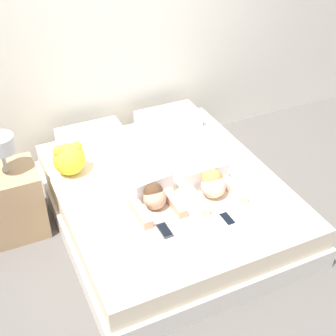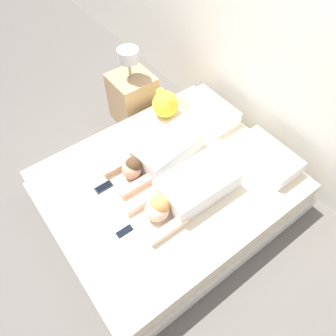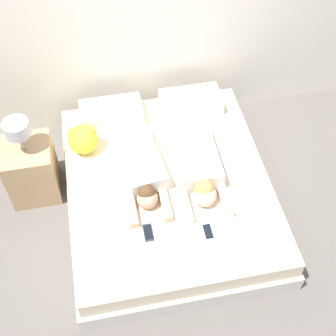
{
  "view_description": "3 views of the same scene",
  "coord_description": "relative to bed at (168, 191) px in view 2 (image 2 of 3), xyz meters",
  "views": [
    {
      "loc": [
        -1.27,
        -2.72,
        2.68
      ],
      "look_at": [
        0.0,
        0.0,
        0.52
      ],
      "focal_mm": 50.0,
      "sensor_mm": 36.0,
      "label": 1
    },
    {
      "loc": [
        1.35,
        -1.02,
        2.69
      ],
      "look_at": [
        0.0,
        0.0,
        0.52
      ],
      "focal_mm": 35.0,
      "sensor_mm": 36.0,
      "label": 2
    },
    {
      "loc": [
        -0.47,
        -2.39,
        3.58
      ],
      "look_at": [
        0.0,
        0.0,
        0.52
      ],
      "focal_mm": 50.0,
      "sensor_mm": 36.0,
      "label": 3
    }
  ],
  "objects": [
    {
      "name": "pillow_head_right",
      "position": [
        0.39,
        0.82,
        0.26
      ],
      "size": [
        0.58,
        0.32,
        0.15
      ],
      "color": "white",
      "rests_on": "bed"
    },
    {
      "name": "wall_back",
      "position": [
        0.0,
        1.19,
        1.12
      ],
      "size": [
        12.0,
        0.06,
        2.6
      ],
      "color": "silver",
      "rests_on": "ground_plane"
    },
    {
      "name": "ground_plane",
      "position": [
        0.0,
        0.0,
        -0.18
      ],
      "size": [
        12.0,
        12.0,
        0.0
      ],
      "primitive_type": "plane",
      "color": "#5B5651"
    },
    {
      "name": "pillow_head_left",
      "position": [
        -0.39,
        0.82,
        0.26
      ],
      "size": [
        0.58,
        0.32,
        0.15
      ],
      "color": "white",
      "rests_on": "bed"
    },
    {
      "name": "cell_phone_left",
      "position": [
        -0.26,
        -0.5,
        0.19
      ],
      "size": [
        0.07,
        0.16,
        0.01
      ],
      "color": "#2D2D33",
      "rests_on": "bed"
    },
    {
      "name": "plush_toy",
      "position": [
        -0.67,
        0.48,
        0.33
      ],
      "size": [
        0.27,
        0.27,
        0.28
      ],
      "color": "yellow",
      "rests_on": "bed"
    },
    {
      "name": "person_right",
      "position": [
        0.25,
        0.02,
        0.29
      ],
      "size": [
        0.4,
        0.93,
        0.23
      ],
      "color": "silver",
      "rests_on": "bed"
    },
    {
      "name": "bed",
      "position": [
        0.0,
        0.0,
        0.0
      ],
      "size": [
        1.77,
        2.08,
        0.37
      ],
      "color": "beige",
      "rests_on": "ground_plane"
    },
    {
      "name": "nightstand",
      "position": [
        -1.17,
        0.39,
        0.14
      ],
      "size": [
        0.43,
        0.43,
        0.9
      ],
      "color": "tan",
      "rests_on": "ground_plane"
    },
    {
      "name": "person_left",
      "position": [
        -0.22,
        0.08,
        0.28
      ],
      "size": [
        0.41,
        0.95,
        0.2
      ],
      "color": "silver",
      "rests_on": "bed"
    },
    {
      "name": "cell_phone_right",
      "position": [
        0.21,
        -0.58,
        0.19
      ],
      "size": [
        0.07,
        0.16,
        0.01
      ],
      "color": "silver",
      "rests_on": "bed"
    }
  ]
}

